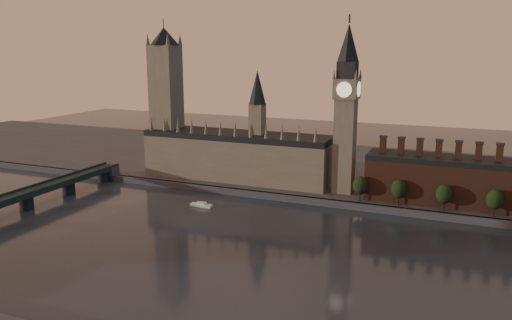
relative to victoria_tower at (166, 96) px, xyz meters
The scene contains 11 objects.
ground 176.40m from the victoria_tower, 43.78° to the right, with size 900.00×900.00×0.00m, color black.
north_bank 147.08m from the victoria_tower, 27.72° to the left, with size 900.00×182.00×4.00m.
palace_of_westminster 67.03m from the victoria_tower, ahead, with size 130.00×30.30×74.00m.
victoria_tower is the anchor object (origin of this frame).
big_ben 130.12m from the victoria_tower, ahead, with size 15.00×15.00×107.00m.
chimney_block 204.27m from the victoria_tower, ahead, with size 110.00×25.00×37.00m.
embankment_tree_0 151.96m from the victoria_tower, ahead, with size 8.60×8.60×14.88m.
embankment_tree_1 172.53m from the victoria_tower, ahead, with size 8.60×8.60×14.88m.
embankment_tree_2 195.96m from the victoria_tower, ahead, with size 8.60×8.60×14.88m.
embankment_tree_3 220.45m from the victoria_tower, ahead, with size 8.60×8.60×14.88m.
river_boat 97.83m from the victoria_tower, 43.92° to the right, with size 13.52×3.88×2.70m.
Camera 1 is at (75.24, -187.92, 90.50)m, focal length 35.00 mm.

